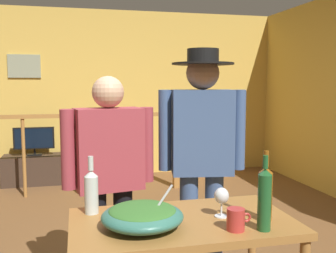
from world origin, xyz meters
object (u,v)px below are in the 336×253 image
(flat_screen_tv, at_px, (34,139))
(person_standing_left, at_px, (109,170))
(wine_glass, at_px, (222,197))
(wine_bottle_clear, at_px, (91,191))
(person_standing_right, at_px, (202,147))
(wine_bottle_amber, at_px, (265,192))
(serving_table, at_px, (182,236))
(wine_bottle_green, at_px, (264,199))
(mug_red, at_px, (236,219))
(framed_picture, at_px, (24,66))
(salad_bowl, at_px, (142,215))
(stair_railing, at_px, (93,140))
(tv_console, at_px, (35,169))

(flat_screen_tv, relative_size, person_standing_left, 0.37)
(wine_glass, distance_m, wine_bottle_clear, 0.71)
(wine_glass, xyz_separation_m, person_standing_right, (0.11, 0.66, 0.16))
(wine_bottle_amber, height_order, person_standing_left, person_standing_left)
(flat_screen_tv, xyz_separation_m, serving_table, (1.12, -3.93, -0.01))
(wine_bottle_green, bearing_deg, wine_bottle_amber, 61.06)
(serving_table, xyz_separation_m, person_standing_right, (0.32, 0.65, 0.36))
(wine_bottle_green, bearing_deg, person_standing_left, 126.94)
(serving_table, xyz_separation_m, mug_red, (0.21, -0.20, 0.14))
(framed_picture, height_order, serving_table, framed_picture)
(serving_table, relative_size, salad_bowl, 2.84)
(flat_screen_tv, xyz_separation_m, salad_bowl, (0.90, -3.99, 0.15))
(stair_railing, bearing_deg, wine_bottle_clear, -92.70)
(tv_console, height_order, mug_red, mug_red)
(stair_railing, bearing_deg, wine_bottle_amber, -77.90)
(salad_bowl, distance_m, wine_bottle_amber, 0.64)
(stair_railing, bearing_deg, wine_bottle_green, -79.42)
(mug_red, bearing_deg, serving_table, 136.24)
(tv_console, bearing_deg, person_standing_right, -66.47)
(stair_railing, height_order, wine_bottle_green, wine_bottle_green)
(wine_bottle_clear, relative_size, wine_bottle_amber, 0.87)
(wine_bottle_amber, bearing_deg, wine_glass, 153.60)
(person_standing_left, bearing_deg, wine_bottle_amber, 124.44)
(tv_console, bearing_deg, salad_bowl, -77.43)
(wine_bottle_green, bearing_deg, mug_red, 167.59)
(wine_bottle_clear, height_order, person_standing_right, person_standing_right)
(person_standing_right, bearing_deg, tv_console, -56.79)
(flat_screen_tv, distance_m, wine_bottle_green, 4.42)
(person_standing_left, bearing_deg, tv_console, -86.12)
(flat_screen_tv, distance_m, person_standing_left, 3.38)
(tv_console, xyz_separation_m, wine_bottle_amber, (1.53, -4.07, 0.69))
(salad_bowl, bearing_deg, tv_console, 102.57)
(wine_glass, distance_m, mug_red, 0.20)
(wine_bottle_amber, bearing_deg, wine_bottle_green, -118.94)
(serving_table, relative_size, wine_bottle_amber, 3.17)
(wine_glass, bearing_deg, wine_bottle_amber, -26.40)
(wine_bottle_amber, relative_size, person_standing_right, 0.22)
(flat_screen_tv, relative_size, wine_bottle_amber, 1.54)
(serving_table, distance_m, wine_bottle_amber, 0.49)
(flat_screen_tv, height_order, wine_bottle_green, wine_bottle_green)
(serving_table, xyz_separation_m, salad_bowl, (-0.22, -0.06, 0.15))
(tv_console, relative_size, wine_bottle_green, 2.44)
(stair_railing, height_order, person_standing_left, person_standing_left)
(mug_red, bearing_deg, person_standing_right, 82.69)
(wine_glass, bearing_deg, flat_screen_tv, 108.70)
(wine_glass, height_order, person_standing_right, person_standing_right)
(flat_screen_tv, distance_m, salad_bowl, 4.10)
(wine_bottle_green, relative_size, mug_red, 2.97)
(salad_bowl, height_order, wine_bottle_green, wine_bottle_green)
(framed_picture, xyz_separation_m, salad_bowl, (1.03, -4.31, -0.90))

